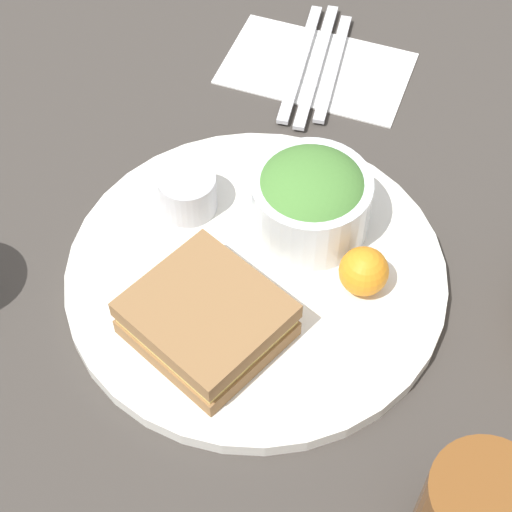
% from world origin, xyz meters
% --- Properties ---
extents(ground_plane, '(4.00, 4.00, 0.00)m').
position_xyz_m(ground_plane, '(0.00, 0.00, 0.00)').
color(ground_plane, '#3D3833').
extents(plate, '(0.34, 0.34, 0.02)m').
position_xyz_m(plate, '(0.00, 0.00, 0.01)').
color(plate, white).
rests_on(plate, ground_plane).
extents(sandwich, '(0.14, 0.15, 0.04)m').
position_xyz_m(sandwich, '(0.07, -0.02, 0.04)').
color(sandwich, olive).
rests_on(sandwich, plate).
extents(salad_bowl, '(0.11, 0.11, 0.07)m').
position_xyz_m(salad_bowl, '(-0.06, 0.03, 0.05)').
color(salad_bowl, white).
rests_on(salad_bowl, plate).
extents(dressing_cup, '(0.05, 0.05, 0.04)m').
position_xyz_m(dressing_cup, '(-0.05, -0.08, 0.03)').
color(dressing_cup, '#B7B7BC').
rests_on(dressing_cup, plate).
extents(orange_wedge, '(0.04, 0.04, 0.04)m').
position_xyz_m(orange_wedge, '(-0.02, 0.09, 0.04)').
color(orange_wedge, orange).
rests_on(orange_wedge, plate).
extents(napkin, '(0.12, 0.20, 0.00)m').
position_xyz_m(napkin, '(-0.29, -0.03, 0.00)').
color(napkin, white).
rests_on(napkin, ground_plane).
extents(fork, '(0.19, 0.04, 0.01)m').
position_xyz_m(fork, '(-0.28, -0.05, 0.01)').
color(fork, silver).
rests_on(fork, napkin).
extents(knife, '(0.20, 0.04, 0.01)m').
position_xyz_m(knife, '(-0.29, -0.03, 0.01)').
color(knife, silver).
rests_on(knife, napkin).
extents(spoon, '(0.17, 0.03, 0.01)m').
position_xyz_m(spoon, '(-0.29, -0.02, 0.01)').
color(spoon, silver).
rests_on(spoon, napkin).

